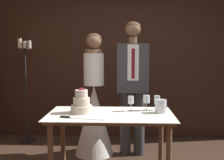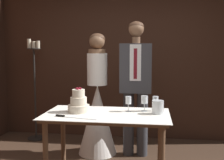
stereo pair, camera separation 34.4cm
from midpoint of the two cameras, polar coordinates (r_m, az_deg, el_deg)
wall_back at (r=4.69m, az=6.30°, el=4.94°), size 4.68×0.12×2.74m
cake_table at (r=3.10m, az=2.10°, el=-8.59°), size 1.37×0.76×0.77m
tiered_cake at (r=3.14m, az=-3.70°, el=-4.77°), size 0.24×0.24×0.28m
cake_knife at (r=2.92m, az=-5.60°, el=-7.46°), size 0.45×0.11×0.02m
wine_glass_near at (r=3.25m, az=11.85°, el=-4.21°), size 0.07×0.07×0.17m
wine_glass_middle at (r=3.21m, az=9.66°, el=-4.08°), size 0.08×0.08×0.18m
wine_glass_far at (r=3.18m, az=6.45°, el=-4.28°), size 0.07×0.07×0.17m
hurricane_candle at (r=3.12m, az=12.44°, el=-5.50°), size 0.13×0.13×0.15m
bride at (r=3.96m, az=-0.50°, el=-6.09°), size 0.54×0.54×1.69m
groom at (r=3.85m, az=7.40°, el=-0.33°), size 0.43×0.25×1.85m
candle_stand at (r=4.68m, az=-13.43°, el=-1.83°), size 0.28×0.28×1.64m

